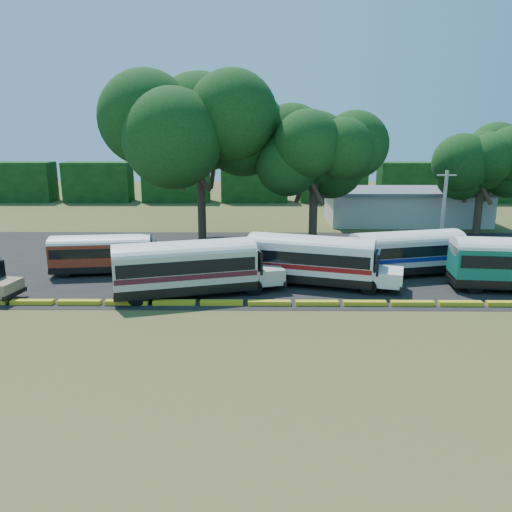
{
  "coord_description": "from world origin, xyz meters",
  "views": [
    {
      "loc": [
        0.95,
        -28.72,
        10.72
      ],
      "look_at": [
        0.62,
        6.0,
        1.94
      ],
      "focal_mm": 35.0,
      "sensor_mm": 36.0,
      "label": 1
    }
  ],
  "objects_px": {
    "bus_cream_west": "(189,265)",
    "bus_white_red": "(314,257)",
    "bus_red": "(105,252)",
    "tree_west": "(199,123)"
  },
  "relations": [
    {
      "from": "bus_red",
      "to": "bus_white_red",
      "type": "xyz_separation_m",
      "value": [
        15.65,
        -2.73,
        0.28
      ]
    },
    {
      "from": "bus_cream_west",
      "to": "tree_west",
      "type": "bearing_deg",
      "value": 77.71
    },
    {
      "from": "bus_white_red",
      "to": "tree_west",
      "type": "distance_m",
      "value": 19.38
    },
    {
      "from": "bus_cream_west",
      "to": "bus_white_red",
      "type": "relative_size",
      "value": 1.04
    },
    {
      "from": "bus_red",
      "to": "tree_west",
      "type": "xyz_separation_m",
      "value": [
        6.14,
        11.33,
        9.63
      ]
    },
    {
      "from": "bus_white_red",
      "to": "tree_west",
      "type": "xyz_separation_m",
      "value": [
        -9.51,
        14.07,
        9.34
      ]
    },
    {
      "from": "bus_white_red",
      "to": "bus_cream_west",
      "type": "bearing_deg",
      "value": -147.85
    },
    {
      "from": "bus_cream_west",
      "to": "bus_white_red",
      "type": "distance_m",
      "value": 8.84
    },
    {
      "from": "bus_white_red",
      "to": "tree_west",
      "type": "height_order",
      "value": "tree_west"
    },
    {
      "from": "bus_cream_west",
      "to": "bus_white_red",
      "type": "bearing_deg",
      "value": 0.03
    }
  ]
}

